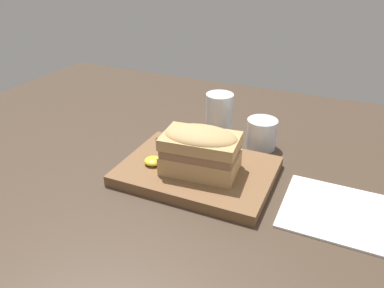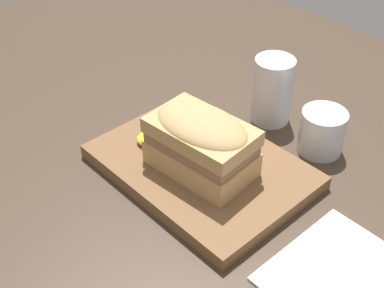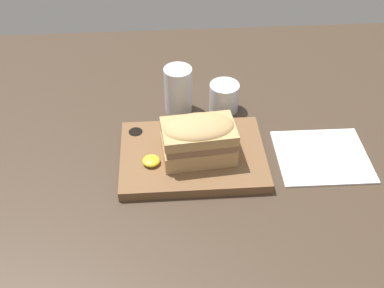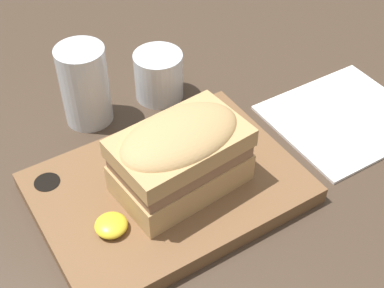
{
  "view_description": "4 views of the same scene",
  "coord_description": "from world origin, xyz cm",
  "views": [
    {
      "loc": [
        14.44,
        -57.07,
        42.05
      ],
      "look_at": [
        -11.12,
        0.14,
        8.69
      ],
      "focal_mm": 35.0,
      "sensor_mm": 36.0,
      "label": 1
    },
    {
      "loc": [
        31.17,
        -40.04,
        52.05
      ],
      "look_at": [
        -9.82,
        -1.87,
        8.18
      ],
      "focal_mm": 50.0,
      "sensor_mm": 36.0,
      "label": 2
    },
    {
      "loc": [
        -14.92,
        -71.09,
        69.08
      ],
      "look_at": [
        -10.23,
        -2.74,
        8.69
      ],
      "focal_mm": 45.0,
      "sensor_mm": 36.0,
      "label": 3
    },
    {
      "loc": [
        -29.25,
        -35.94,
        48.54
      ],
      "look_at": [
        -6.39,
        0.47,
        7.77
      ],
      "focal_mm": 50.0,
      "sensor_mm": 36.0,
      "label": 4
    }
  ],
  "objects": [
    {
      "name": "dining_table",
      "position": [
        0.0,
        0.0,
        1.0
      ],
      "size": [
        167.71,
        110.24,
        2.0
      ],
      "color": "#423326",
      "rests_on": "ground"
    },
    {
      "name": "serving_board",
      "position": [
        -9.98,
        -0.36,
        3.05
      ],
      "size": [
        29.01,
        20.97,
        2.15
      ],
      "color": "brown",
      "rests_on": "dining_table"
    },
    {
      "name": "sandwich",
      "position": [
        -8.84,
        -1.1,
        8.83
      ],
      "size": [
        14.75,
        9.86,
        8.82
      ],
      "rotation": [
        0.0,
        0.0,
        0.09
      ],
      "color": "tan",
      "rests_on": "serving_board"
    },
    {
      "name": "mustard_dollop",
      "position": [
        -18.2,
        -2.71,
        4.78
      ],
      "size": [
        3.43,
        3.43,
        1.37
      ],
      "color": "yellow",
      "rests_on": "serving_board"
    },
    {
      "name": "water_glass",
      "position": [
        -11.94,
        17.23,
        6.67
      ],
      "size": [
        6.23,
        6.23,
        10.76
      ],
      "color": "silver",
      "rests_on": "dining_table"
    },
    {
      "name": "wine_glass",
      "position": [
        -1.66,
        16.54,
        5.0
      ],
      "size": [
        6.66,
        6.66,
        6.66
      ],
      "color": "silver",
      "rests_on": "dining_table"
    },
    {
      "name": "napkin",
      "position": [
        16.56,
        -1.01,
        2.2
      ],
      "size": [
        18.7,
        16.62,
        0.4
      ],
      "rotation": [
        0.0,
        0.0,
        -0.01
      ],
      "color": "white",
      "rests_on": "dining_table"
    }
  ]
}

